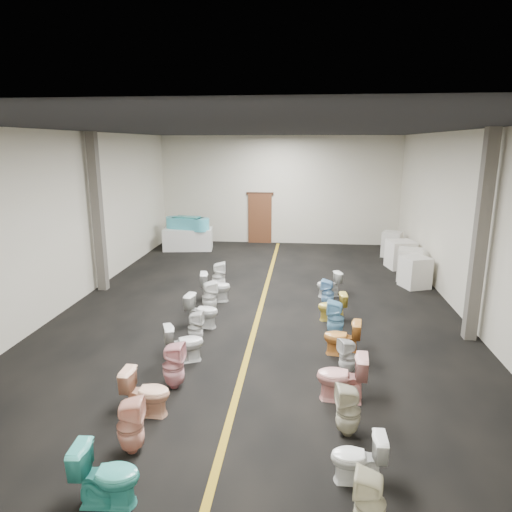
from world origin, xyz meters
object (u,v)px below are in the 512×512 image
object	(u,v)px
toilet_right_3	(342,377)
toilet_left_3	(174,366)
appliance_crate_d	(392,244)
toilet_right_4	(347,356)
toilet_left_8	(215,287)
toilet_left_6	(202,311)
toilet_left_9	(219,277)
toilet_left_5	(196,327)
toilet_left_0	(107,475)
toilet_right_1	(358,458)
toilet_left_7	(209,297)
toilet_right_9	(329,284)
toilet_right_7	(332,307)
display_table	(188,239)
toilet_right_8	(328,293)
toilet_left_4	(184,343)
bathtub	(188,223)
toilet_left_2	(146,392)
toilet_right_0	(370,503)
toilet_left_1	(131,426)
toilet_right_6	(336,318)
appliance_crate_c	(401,255)
appliance_crate_b	(410,265)
toilet_right_5	(342,338)
toilet_right_2	(348,411)
appliance_crate_a	(415,272)

from	to	relation	value
toilet_right_3	toilet_left_3	bearing A→B (deg)	-87.12
appliance_crate_d	toilet_right_4	distance (m)	9.70
toilet_left_8	toilet_right_3	distance (m)	5.53
appliance_crate_d	toilet_left_6	bearing A→B (deg)	-127.07
toilet_left_9	toilet_left_5	bearing A→B (deg)	173.42
toilet_left_0	toilet_right_1	size ratio (longest dim) A/B	1.14
toilet_left_7	toilet_right_9	distance (m)	3.44
toilet_right_3	toilet_right_7	xyz separation A→B (m)	(0.05, 3.57, -0.07)
display_table	toilet_right_8	world-z (taller)	display_table
toilet_left_3	toilet_left_4	size ratio (longest dim) A/B	1.09
bathtub	toilet_left_5	size ratio (longest dim) A/B	2.54
toilet_left_2	toilet_right_0	xyz separation A→B (m)	(3.18, -1.95, 0.00)
toilet_left_4	toilet_right_0	distance (m)	4.87
toilet_left_1	toilet_right_6	xyz separation A→B (m)	(3.05, 4.28, 0.01)
display_table	toilet_left_3	world-z (taller)	display_table
toilet_left_6	toilet_right_7	bearing A→B (deg)	-69.02
toilet_right_0	toilet_right_4	size ratio (longest dim) A/B	1.11
toilet_left_7	toilet_right_8	xyz separation A→B (m)	(3.00, 0.74, -0.04)
appliance_crate_c	toilet_right_7	world-z (taller)	appliance_crate_c
appliance_crate_b	toilet_right_5	distance (m)	6.07
toilet_right_8	bathtub	bearing A→B (deg)	-123.55
display_table	toilet_right_6	size ratio (longest dim) A/B	2.32
toilet_left_5	toilet_left_9	size ratio (longest dim) A/B	0.83
toilet_left_4	toilet_right_2	distance (m)	3.61
appliance_crate_a	toilet_left_9	size ratio (longest dim) A/B	1.07
appliance_crate_a	toilet_left_4	world-z (taller)	appliance_crate_a
toilet_right_4	toilet_left_7	bearing A→B (deg)	-154.56
toilet_right_0	appliance_crate_a	bearing A→B (deg)	177.03
toilet_left_8	toilet_right_8	world-z (taller)	toilet_left_8
toilet_left_1	toilet_right_2	size ratio (longest dim) A/B	1.03
toilet_left_9	toilet_right_5	bearing A→B (deg)	-148.96
toilet_right_1	toilet_right_5	distance (m)	3.62
toilet_left_9	toilet_right_3	distance (m)	6.34
toilet_right_7	toilet_right_9	distance (m)	1.79
display_table	toilet_right_8	distance (m)	8.10
toilet_left_3	toilet_right_2	distance (m)	3.09
appliance_crate_c	appliance_crate_d	world-z (taller)	appliance_crate_d
toilet_left_0	toilet_right_1	bearing A→B (deg)	-80.95
toilet_left_3	toilet_right_9	bearing A→B (deg)	-28.70
display_table	toilet_right_9	world-z (taller)	display_table
appliance_crate_c	toilet_left_6	world-z (taller)	appliance_crate_c
display_table	toilet_right_8	bearing A→B (deg)	-49.14
toilet_left_3	toilet_left_7	size ratio (longest dim) A/B	1.03
appliance_crate_d	toilet_right_2	distance (m)	11.54
appliance_crate_b	toilet_left_8	bearing A→B (deg)	-155.31
toilet_left_1	toilet_right_7	xyz separation A→B (m)	(3.03, 5.22, -0.06)
bathtub	toilet_right_5	distance (m)	10.50
appliance_crate_a	toilet_right_2	world-z (taller)	appliance_crate_a
toilet_left_7	toilet_right_1	world-z (taller)	toilet_left_7
toilet_right_4	toilet_right_9	bearing A→B (deg)	159.03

